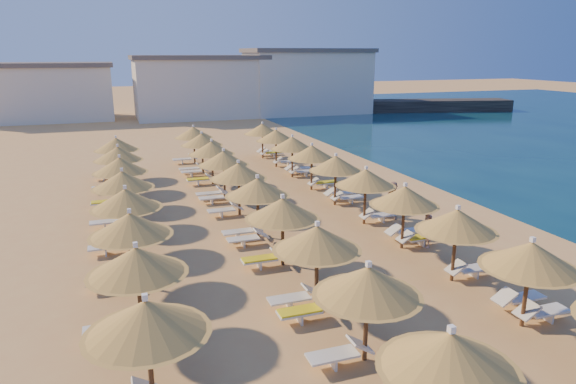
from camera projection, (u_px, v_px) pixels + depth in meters
name	position (u px, v px, depth m)	size (l,w,h in m)	color
ground	(322.00, 248.00, 20.61)	(220.00, 220.00, 0.00)	tan
jetty	(398.00, 106.00, 68.20)	(30.00, 4.00, 1.50)	black
hotel_blocks	(198.00, 86.00, 62.19)	(46.88, 11.67, 8.10)	beige
parasol_row_east	(366.00, 179.00, 22.95)	(2.75, 34.96, 2.70)	brown
parasol_row_west	(258.00, 188.00, 21.33)	(2.75, 34.96, 2.70)	brown
parasol_row_inland	(124.00, 190.00, 21.11)	(2.75, 25.30, 2.70)	brown
loungers	(277.00, 225.00, 22.31)	(13.39, 33.66, 0.66)	silver
beachgoer_a	(427.00, 227.00, 20.50)	(0.61, 0.40, 1.66)	tan
beachgoer_b	(393.00, 201.00, 24.01)	(0.86, 0.67, 1.77)	tan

